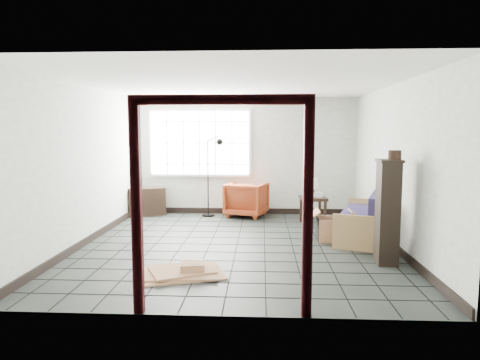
# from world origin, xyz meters

# --- Properties ---
(ground) EXTENTS (5.50, 5.50, 0.00)m
(ground) POSITION_xyz_m (0.00, 0.00, 0.00)
(ground) COLOR black
(ground) RESTS_ON ground
(room_shell) EXTENTS (5.02, 5.52, 2.61)m
(room_shell) POSITION_xyz_m (0.00, 0.03, 1.68)
(room_shell) COLOR #A3A6A0
(room_shell) RESTS_ON ground
(window_panel) EXTENTS (2.32, 0.08, 1.52)m
(window_panel) POSITION_xyz_m (-1.00, 2.70, 1.60)
(window_panel) COLOR silver
(window_panel) RESTS_ON ground
(doorway_trim) EXTENTS (1.80, 0.08, 2.20)m
(doorway_trim) POSITION_xyz_m (0.00, -2.70, 1.38)
(doorway_trim) COLOR #3B0D11
(doorway_trim) RESTS_ON ground
(futon_sofa) EXTENTS (1.27, 1.98, 0.82)m
(futon_sofa) POSITION_xyz_m (2.20, 0.58, 0.30)
(futon_sofa) COLOR #9D7147
(futon_sofa) RESTS_ON ground
(armchair) EXTENTS (0.99, 0.96, 0.83)m
(armchair) POSITION_xyz_m (0.07, 2.40, 0.41)
(armchair) COLOR maroon
(armchair) RESTS_ON ground
(side_table) EXTENTS (0.56, 0.56, 0.54)m
(side_table) POSITION_xyz_m (1.43, 1.74, 0.44)
(side_table) COLOR black
(side_table) RESTS_ON ground
(table_lamp) EXTENTS (0.30, 0.30, 0.37)m
(table_lamp) POSITION_xyz_m (1.42, 1.78, 0.80)
(table_lamp) COLOR black
(table_lamp) RESTS_ON side_table
(projector) EXTENTS (0.27, 0.21, 0.09)m
(projector) POSITION_xyz_m (1.50, 1.78, 0.58)
(projector) COLOR silver
(projector) RESTS_ON side_table
(floor_lamp) EXTENTS (0.50, 0.31, 1.78)m
(floor_lamp) POSITION_xyz_m (-0.65, 2.37, 0.95)
(floor_lamp) COLOR black
(floor_lamp) RESTS_ON ground
(console_shelf) EXTENTS (0.85, 0.58, 0.62)m
(console_shelf) POSITION_xyz_m (-2.15, 2.40, 0.31)
(console_shelf) COLOR black
(console_shelf) RESTS_ON ground
(tall_shelf) EXTENTS (0.33, 0.41, 1.47)m
(tall_shelf) POSITION_xyz_m (2.15, -0.90, 0.75)
(tall_shelf) COLOR black
(tall_shelf) RESTS_ON ground
(pot) EXTENTS (0.22, 0.22, 0.13)m
(pot) POSITION_xyz_m (2.20, -0.96, 1.53)
(pot) COLOR black
(pot) RESTS_ON tall_shelf
(open_box) EXTENTS (0.94, 0.48, 0.53)m
(open_box) POSITION_xyz_m (1.64, 0.40, 0.19)
(open_box) COLOR brown
(open_box) RESTS_ON ground
(cardboard_pile) EXTENTS (1.22, 1.02, 0.15)m
(cardboard_pile) POSITION_xyz_m (-0.61, -1.51, 0.04)
(cardboard_pile) COLOR brown
(cardboard_pile) RESTS_ON ground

